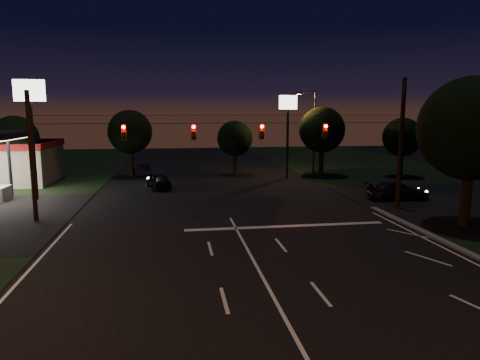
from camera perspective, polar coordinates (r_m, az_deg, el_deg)
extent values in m
plane|color=black|center=(14.48, 6.36, -18.45)|extent=(140.00, 140.00, 0.00)
cube|color=silver|center=(25.62, 6.15, -6.14)|extent=(12.00, 0.50, 0.01)
cylinder|color=black|center=(32.14, 20.22, -3.56)|extent=(0.30, 0.30, 9.00)
cylinder|color=black|center=(29.45, -25.50, -5.00)|extent=(0.28, 0.28, 8.00)
cylinder|color=black|center=(27.61, -1.61, 7.59)|extent=(24.00, 0.03, 0.03)
cylinder|color=black|center=(27.61, -1.62, 8.63)|extent=(24.00, 0.02, 0.02)
cube|color=#3F3307|center=(27.58, -15.21, 6.14)|extent=(0.32, 0.26, 1.00)
sphere|color=#FF0705|center=(27.41, -15.27, 6.81)|extent=(0.22, 0.22, 0.22)
sphere|color=black|center=(27.42, -15.25, 6.12)|extent=(0.20, 0.20, 0.20)
sphere|color=black|center=(27.44, -15.22, 5.43)|extent=(0.20, 0.20, 0.20)
cube|color=#3F3307|center=(27.44, -6.20, 6.38)|extent=(0.32, 0.26, 1.00)
sphere|color=#FF0705|center=(27.27, -6.20, 7.06)|extent=(0.22, 0.22, 0.22)
sphere|color=black|center=(27.28, -6.18, 6.37)|extent=(0.20, 0.20, 0.20)
sphere|color=black|center=(27.30, -6.17, 5.68)|extent=(0.20, 0.20, 0.20)
cube|color=#3F3307|center=(27.99, 2.89, 6.47)|extent=(0.32, 0.26, 1.00)
sphere|color=#FF0705|center=(27.82, 2.96, 7.14)|extent=(0.22, 0.22, 0.22)
sphere|color=black|center=(27.83, 2.96, 6.46)|extent=(0.20, 0.20, 0.20)
sphere|color=black|center=(27.85, 2.95, 5.78)|extent=(0.20, 0.20, 0.20)
cube|color=#3F3307|center=(29.17, 11.25, 6.41)|extent=(0.32, 0.26, 1.00)
sphere|color=#FF0705|center=(29.00, 11.37, 7.05)|extent=(0.22, 0.22, 0.22)
sphere|color=black|center=(29.01, 11.35, 6.40)|extent=(0.20, 0.20, 0.20)
sphere|color=black|center=(29.03, 11.33, 5.75)|extent=(0.20, 0.20, 0.20)
cube|color=gray|center=(37.28, -29.14, -1.62)|extent=(0.80, 2.00, 1.10)
cylinder|color=black|center=(38.89, -28.34, 1.59)|extent=(0.24, 0.24, 4.80)
cylinder|color=black|center=(36.08, -25.80, 3.44)|extent=(0.24, 0.24, 7.50)
cube|color=white|center=(36.01, -26.30, 10.66)|extent=(2.20, 0.30, 1.60)
cylinder|color=black|center=(44.02, 6.34, 4.78)|extent=(0.24, 0.24, 7.00)
cube|color=white|center=(43.92, 6.43, 10.25)|extent=(1.80, 0.30, 1.40)
cylinder|color=black|center=(46.89, 9.88, 6.18)|extent=(0.20, 0.20, 9.00)
cylinder|color=black|center=(46.61, 8.95, 11.47)|extent=(1.80, 0.12, 0.12)
cube|color=black|center=(46.34, 7.87, 11.39)|extent=(0.60, 0.35, 0.22)
cube|color=orange|center=(46.34, 7.86, 11.24)|extent=(0.45, 0.25, 0.04)
cylinder|color=black|center=(28.46, 27.94, -1.51)|extent=(0.60, 0.60, 4.00)
sphere|color=black|center=(28.10, 28.51, 6.05)|extent=(6.00, 6.00, 6.00)
sphere|color=black|center=(28.82, 28.89, 5.71)|extent=(4.50, 4.50, 4.50)
sphere|color=black|center=(27.99, 27.13, 5.87)|extent=(4.20, 4.20, 4.20)
cylinder|color=black|center=(45.11, -27.54, 1.36)|extent=(0.49, 0.49, 3.00)
sphere|color=black|center=(44.87, -27.80, 4.93)|extent=(4.20, 4.20, 4.20)
sphere|color=black|center=(45.05, -27.15, 4.83)|extent=(3.15, 3.15, 3.15)
sphere|color=black|center=(45.21, -28.21, 4.81)|extent=(2.94, 2.94, 2.94)
cylinder|color=black|center=(46.88, -14.32, 2.50)|extent=(0.52, 0.52, 3.25)
sphere|color=black|center=(46.65, -14.46, 6.23)|extent=(4.60, 4.60, 4.60)
sphere|color=black|center=(46.96, -13.85, 6.10)|extent=(3.45, 3.45, 3.45)
sphere|color=black|center=(46.93, -14.99, 6.10)|extent=(3.22, 3.22, 3.22)
cylinder|color=black|center=(46.15, -0.69, 2.37)|extent=(0.47, 0.47, 2.75)
sphere|color=black|center=(45.92, -0.70, 5.58)|extent=(3.80, 3.80, 3.80)
sphere|color=black|center=(46.27, -0.28, 5.46)|extent=(2.85, 2.85, 2.85)
sphere|color=black|center=(46.06, -1.20, 5.48)|extent=(2.66, 2.66, 2.66)
cylinder|color=black|center=(46.32, 10.77, 2.64)|extent=(0.53, 0.53, 3.40)
sphere|color=black|center=(46.09, 10.88, 6.60)|extent=(4.80, 4.80, 4.80)
sphere|color=black|center=(46.60, 11.29, 6.43)|extent=(3.60, 3.60, 3.60)
sphere|color=black|center=(46.16, 10.21, 6.48)|extent=(3.36, 3.36, 3.36)
cylinder|color=black|center=(47.85, 20.64, 2.12)|extent=(0.48, 0.48, 2.90)
sphere|color=black|center=(47.64, 20.82, 5.38)|extent=(4.00, 4.00, 4.00)
sphere|color=black|center=(48.10, 21.05, 5.25)|extent=(3.00, 3.00, 3.00)
sphere|color=black|center=(47.62, 20.27, 5.30)|extent=(2.80, 2.80, 2.80)
imported|color=black|center=(38.46, -10.77, -0.13)|extent=(2.50, 4.33, 1.39)
imported|color=black|center=(46.61, -12.91, 1.32)|extent=(2.16, 4.19, 1.32)
imported|color=black|center=(35.20, 20.29, -1.37)|extent=(4.84, 2.15, 1.38)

